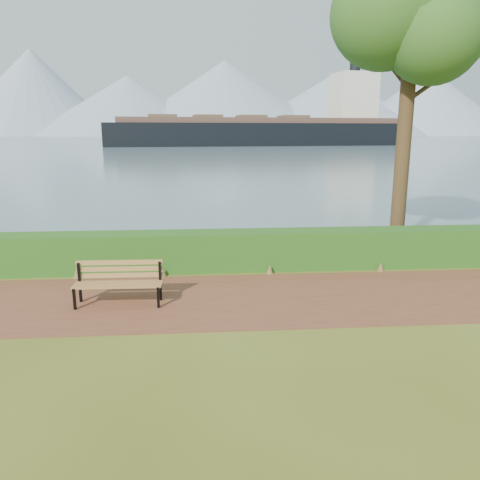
{
  "coord_description": "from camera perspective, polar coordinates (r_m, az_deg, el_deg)",
  "views": [
    {
      "loc": [
        -0.05,
        -9.25,
        3.54
      ],
      "look_at": [
        0.77,
        1.2,
        1.1
      ],
      "focal_mm": 35.0,
      "sensor_mm": 36.0,
      "label": 1
    }
  ],
  "objects": [
    {
      "name": "hedge",
      "position": [
        12.23,
        -4.13,
        -1.32
      ],
      "size": [
        32.0,
        0.85,
        1.0
      ],
      "primitive_type": "cube",
      "color": "#184714",
      "rests_on": "ground"
    },
    {
      "name": "ground",
      "position": [
        9.9,
        -3.95,
        -7.87
      ],
      "size": [
        140.0,
        140.0,
        0.0
      ],
      "primitive_type": "plane",
      "color": "#4A5418",
      "rests_on": "ground"
    },
    {
      "name": "bench",
      "position": [
        10.1,
        -14.57,
        -4.72
      ],
      "size": [
        1.82,
        0.57,
        0.9
      ],
      "rotation": [
        0.0,
        0.0,
        -0.02
      ],
      "color": "black",
      "rests_on": "ground"
    },
    {
      "name": "path",
      "position": [
        10.18,
        -3.97,
        -7.24
      ],
      "size": [
        40.0,
        3.4,
        0.01
      ],
      "primitive_type": "cube",
      "color": "brown",
      "rests_on": "ground"
    },
    {
      "name": "mountains",
      "position": [
        416.1,
        -6.01,
        16.34
      ],
      "size": [
        585.0,
        190.0,
        70.0
      ],
      "color": "#8093AB",
      "rests_on": "ground"
    },
    {
      "name": "water",
      "position": [
        269.27,
        -4.61,
        12.29
      ],
      "size": [
        700.0,
        510.0,
        0.0
      ],
      "primitive_type": "cube",
      "color": "#455B6F",
      "rests_on": "ground"
    },
    {
      "name": "cargo_ship",
      "position": [
        123.05,
        3.88,
        13.04
      ],
      "size": [
        78.53,
        22.33,
        23.56
      ],
      "rotation": [
        0.0,
        0.0,
        0.13
      ],
      "color": "black",
      "rests_on": "ground"
    },
    {
      "name": "tree",
      "position": [
        15.26,
        20.44,
        24.98
      ],
      "size": [
        4.76,
        3.91,
        9.26
      ],
      "rotation": [
        0.0,
        0.0,
        -0.05
      ],
      "color": "#3B2918",
      "rests_on": "ground"
    }
  ]
}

